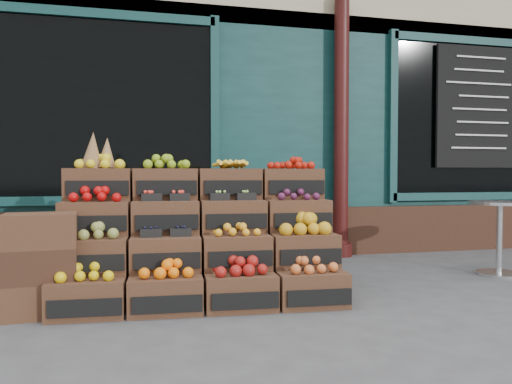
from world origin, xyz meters
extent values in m
plane|color=#48484A|center=(0.00, 0.00, 0.00)|extent=(60.00, 60.00, 0.00)
cube|color=#0F3434|center=(0.00, 5.20, 2.40)|extent=(12.00, 6.00, 4.80)
cube|color=#0F3434|center=(0.00, 2.25, 1.50)|extent=(12.00, 0.12, 3.00)
cube|color=#372016|center=(0.00, 2.18, 0.30)|extent=(12.00, 0.18, 0.60)
cube|color=black|center=(-1.60, 2.18, 1.75)|extent=(2.40, 0.06, 2.00)
cube|color=black|center=(3.20, 2.18, 1.75)|extent=(2.40, 0.06, 2.00)
cylinder|color=#340D0C|center=(1.20, 2.05, 1.60)|extent=(0.18, 0.18, 3.20)
cube|color=black|center=(3.20, 2.10, 1.90)|extent=(1.30, 0.04, 1.60)
cube|color=#492C1D|center=(-1.60, 0.04, 0.13)|extent=(0.55, 0.40, 0.26)
cube|color=black|center=(-1.61, -0.16, 0.11)|extent=(0.49, 0.05, 0.12)
cube|color=#DAB50B|center=(-1.60, 0.04, 0.31)|extent=(0.44, 0.30, 0.09)
cube|color=#492C1D|center=(-1.05, 0.00, 0.13)|extent=(0.55, 0.40, 0.26)
cube|color=black|center=(-1.06, -0.19, 0.11)|extent=(0.49, 0.05, 0.12)
cube|color=orange|center=(-1.05, 0.00, 0.31)|extent=(0.44, 0.30, 0.09)
cube|color=#492C1D|center=(-0.50, -0.03, 0.13)|extent=(0.55, 0.40, 0.26)
cube|color=black|center=(-0.51, -0.22, 0.11)|extent=(0.49, 0.05, 0.12)
cube|color=maroon|center=(-0.50, -0.03, 0.31)|extent=(0.44, 0.30, 0.10)
cube|color=#492C1D|center=(0.05, -0.06, 0.13)|extent=(0.55, 0.40, 0.26)
cube|color=black|center=(0.04, -0.26, 0.11)|extent=(0.49, 0.05, 0.12)
cube|color=#C95E2B|center=(0.05, -0.06, 0.31)|extent=(0.44, 0.30, 0.09)
cube|color=#492C1D|center=(-1.58, 0.26, 0.40)|extent=(0.55, 0.40, 0.26)
cube|color=black|center=(-1.59, 0.07, 0.37)|extent=(0.49, 0.05, 0.12)
cube|color=olive|center=(-1.58, 0.26, 0.57)|extent=(0.44, 0.30, 0.09)
cube|color=#492C1D|center=(-1.03, 0.23, 0.40)|extent=(0.55, 0.40, 0.26)
cube|color=black|center=(-1.04, 0.03, 0.37)|extent=(0.49, 0.05, 0.12)
cube|color=black|center=(-1.03, 0.23, 0.54)|extent=(0.44, 0.30, 0.03)
cube|color=#492C1D|center=(-0.48, 0.19, 0.40)|extent=(0.55, 0.40, 0.26)
cube|color=black|center=(-0.50, 0.00, 0.37)|extent=(0.49, 0.05, 0.12)
cube|color=orange|center=(-0.48, 0.19, 0.56)|extent=(0.44, 0.30, 0.07)
cube|color=#492C1D|center=(0.06, 0.16, 0.40)|extent=(0.55, 0.40, 0.26)
cube|color=black|center=(0.05, -0.04, 0.37)|extent=(0.49, 0.05, 0.12)
cube|color=#C18815|center=(0.06, 0.16, 0.59)|extent=(0.44, 0.30, 0.12)
cube|color=#492C1D|center=(-1.57, 0.49, 0.66)|extent=(0.55, 0.40, 0.26)
cube|color=black|center=(-1.58, 0.29, 0.63)|extent=(0.49, 0.05, 0.12)
cube|color=#AB0708|center=(-1.57, 0.49, 0.84)|extent=(0.44, 0.30, 0.09)
cube|color=#492C1D|center=(-1.02, 0.45, 0.66)|extent=(0.55, 0.40, 0.26)
cube|color=black|center=(-1.03, 0.26, 0.63)|extent=(0.49, 0.05, 0.12)
cube|color=red|center=(-1.02, 0.45, 0.81)|extent=(0.44, 0.30, 0.04)
cube|color=#492C1D|center=(-0.47, 0.42, 0.66)|extent=(0.55, 0.40, 0.26)
cube|color=black|center=(-0.48, 0.22, 0.63)|extent=(0.49, 0.05, 0.12)
cube|color=#93C85A|center=(-0.47, 0.42, 0.81)|extent=(0.44, 0.30, 0.03)
cube|color=#492C1D|center=(0.08, 0.38, 0.66)|extent=(0.55, 0.40, 0.26)
cube|color=black|center=(0.07, 0.19, 0.63)|extent=(0.49, 0.05, 0.12)
cube|color=#491837|center=(0.08, 0.38, 0.83)|extent=(0.44, 0.30, 0.07)
cube|color=#492C1D|center=(-1.55, 0.71, 0.93)|extent=(0.55, 0.40, 0.26)
cube|color=black|center=(-1.57, 0.51, 0.90)|extent=(0.49, 0.05, 0.12)
cube|color=yellow|center=(-1.55, 0.71, 1.10)|extent=(0.44, 0.30, 0.09)
cube|color=#492C1D|center=(-1.00, 0.67, 0.93)|extent=(0.55, 0.40, 0.26)
cube|color=black|center=(-1.02, 0.48, 0.90)|extent=(0.49, 0.05, 0.12)
cube|color=olive|center=(-1.00, 0.67, 1.10)|extent=(0.44, 0.30, 0.09)
cube|color=#492C1D|center=(-0.46, 0.64, 0.93)|extent=(0.55, 0.40, 0.26)
cube|color=black|center=(-0.47, 0.45, 0.90)|extent=(0.49, 0.05, 0.12)
cube|color=yellow|center=(-0.46, 0.64, 1.10)|extent=(0.44, 0.30, 0.08)
cube|color=#492C1D|center=(0.09, 0.61, 0.93)|extent=(0.55, 0.40, 0.26)
cube|color=black|center=(0.08, 0.41, 0.90)|extent=(0.49, 0.05, 0.12)
cube|color=#A61408|center=(0.09, 0.61, 1.10)|extent=(0.44, 0.30, 0.08)
cube|color=#372016|center=(-0.76, 0.21, 0.13)|extent=(2.20, 0.50, 0.26)
cube|color=#372016|center=(-0.74, 0.43, 0.26)|extent=(2.20, 0.50, 0.53)
cube|color=#372016|center=(-0.73, 0.66, 0.40)|extent=(2.20, 0.50, 0.79)
cone|color=olive|center=(-1.60, 0.71, 1.21)|extent=(0.18, 0.18, 0.31)
cone|color=olive|center=(-1.49, 0.75, 1.19)|extent=(0.16, 0.16, 0.26)
cube|color=#492C1D|center=(-1.92, 0.12, 0.12)|extent=(0.52, 0.38, 0.24)
cube|color=#372016|center=(-1.92, 0.12, 0.37)|extent=(0.52, 0.38, 0.24)
cube|color=#492C1D|center=(-1.92, 0.12, 0.61)|extent=(0.52, 0.38, 0.24)
cylinder|color=silver|center=(2.27, 0.58, 0.01)|extent=(0.43, 0.43, 0.03)
cylinder|color=silver|center=(2.27, 0.58, 0.36)|extent=(0.06, 0.06, 0.71)
cylinder|color=silver|center=(2.27, 0.58, 0.73)|extent=(0.59, 0.59, 0.03)
imported|color=#175226|center=(-1.83, 2.75, 0.91)|extent=(0.71, 0.51, 1.82)
camera|label=1|loc=(-1.25, -3.67, 1.01)|focal=35.00mm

